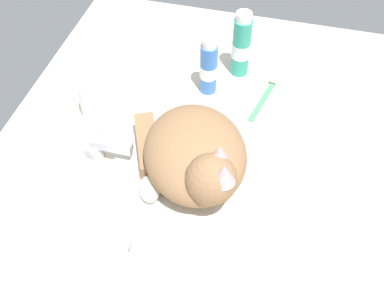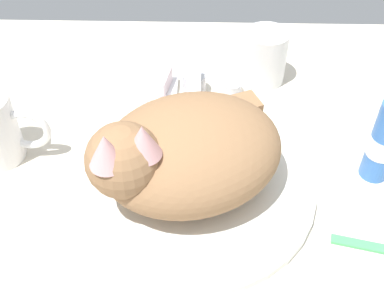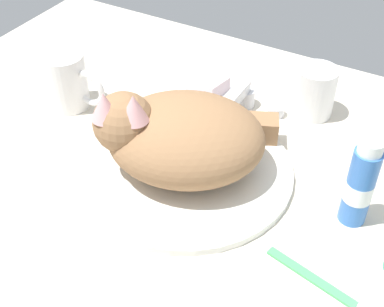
% 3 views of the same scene
% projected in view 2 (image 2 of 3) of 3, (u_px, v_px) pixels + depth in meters
% --- Properties ---
extents(ground_plane, '(1.10, 0.83, 0.03)m').
position_uv_depth(ground_plane, '(191.00, 195.00, 0.65)').
color(ground_plane, beige).
extents(sink_basin, '(0.32, 0.32, 0.01)m').
position_uv_depth(sink_basin, '(191.00, 185.00, 0.63)').
color(sink_basin, silver).
rests_on(sink_basin, ground_plane).
extents(faucet, '(0.15, 0.10, 0.05)m').
position_uv_depth(faucet, '(194.00, 85.00, 0.75)').
color(faucet, silver).
rests_on(faucet, ground_plane).
extents(cat, '(0.28, 0.27, 0.14)m').
position_uv_depth(cat, '(182.00, 151.00, 0.59)').
color(cat, '#936B47').
rests_on(cat, sink_basin).
extents(rinse_cup, '(0.07, 0.07, 0.09)m').
position_uv_depth(rinse_cup, '(265.00, 57.00, 0.77)').
color(rinse_cup, white).
rests_on(rinse_cup, ground_plane).
extents(soap_dish, '(0.09, 0.06, 0.01)m').
position_uv_depth(soap_dish, '(149.00, 89.00, 0.77)').
color(soap_dish, white).
rests_on(soap_dish, ground_plane).
extents(soap_bar, '(0.07, 0.06, 0.03)m').
position_uv_depth(soap_bar, '(148.00, 80.00, 0.76)').
color(soap_bar, silver).
rests_on(soap_bar, soap_dish).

